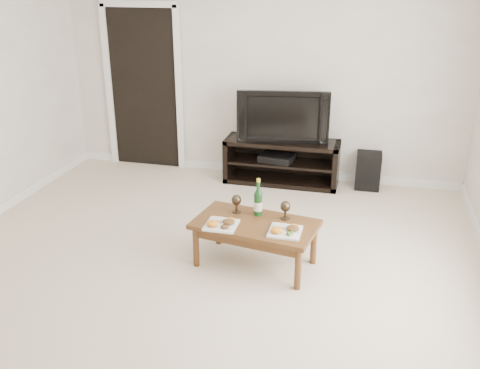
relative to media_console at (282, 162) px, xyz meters
name	(u,v)px	position (x,y,z in m)	size (l,w,h in m)	color
floor	(192,284)	(-0.33, -2.50, -0.28)	(5.50, 5.50, 0.00)	beige
back_wall	(261,73)	(-0.33, 0.27, 1.02)	(5.00, 0.04, 2.60)	silver
doorway	(144,90)	(-1.88, 0.24, 0.75)	(0.90, 0.02, 2.05)	black
media_console	(282,162)	(0.00, 0.00, 0.00)	(1.39, 0.45, 0.55)	black
television	(283,115)	(0.00, 0.00, 0.59)	(1.09, 0.14, 0.63)	black
av_receiver	(277,158)	(-0.06, -0.01, 0.05)	(0.40, 0.30, 0.08)	black
subwoofer	(368,171)	(1.05, 0.09, -0.06)	(0.29, 0.29, 0.44)	black
coffee_table	(255,244)	(0.12, -2.04, -0.07)	(1.07, 0.58, 0.42)	#573418
plate_left	(221,222)	(-0.15, -2.18, 0.18)	(0.27, 0.27, 0.07)	white
plate_right	(285,229)	(0.40, -2.17, 0.18)	(0.27, 0.27, 0.07)	white
wine_bottle	(258,197)	(0.11, -1.88, 0.32)	(0.07, 0.07, 0.35)	#103C15
goblet_left	(236,204)	(-0.10, -1.87, 0.23)	(0.09, 0.09, 0.17)	#3A2E1F
goblet_right	(285,210)	(0.36, -1.90, 0.23)	(0.09, 0.09, 0.17)	#3A2E1F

